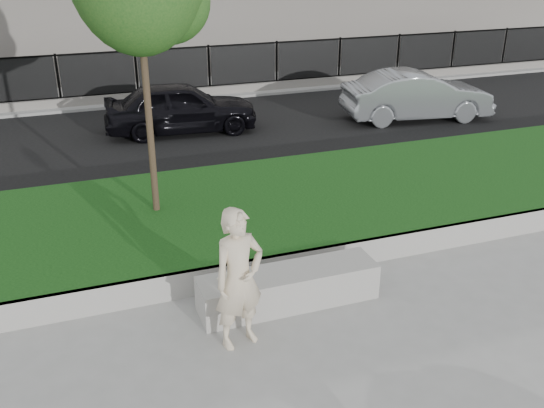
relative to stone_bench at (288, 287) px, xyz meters
name	(u,v)px	position (x,y,z in m)	size (l,w,h in m)	color
ground	(321,314)	(0.31, -0.40, -0.25)	(90.00, 90.00, 0.00)	gray
grass_bank	(251,212)	(0.31, 2.60, -0.05)	(34.00, 4.00, 0.40)	black
grass_kerb	(292,265)	(0.31, 0.64, -0.05)	(34.00, 0.08, 0.40)	#98968E
street	(184,134)	(0.31, 8.10, -0.23)	(34.00, 7.00, 0.04)	black
far_pavement	(153,93)	(0.31, 12.60, -0.19)	(34.00, 3.00, 0.12)	gray
iron_fence	(158,84)	(0.31, 11.60, 0.29)	(32.00, 0.30, 1.50)	slate
stone_bench	(288,287)	(0.00, 0.00, 0.00)	(2.46, 0.61, 0.50)	#98968E
man	(239,279)	(-0.87, -0.60, 0.65)	(0.66, 0.43, 1.80)	beige
book	(228,277)	(-0.81, 0.10, 0.27)	(0.25, 0.18, 0.03)	beige
car_dark	(181,107)	(0.30, 8.22, 0.43)	(1.52, 3.78, 1.29)	black
car_silver	(417,95)	(6.52, 7.23, 0.44)	(1.38, 3.95, 1.30)	gray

